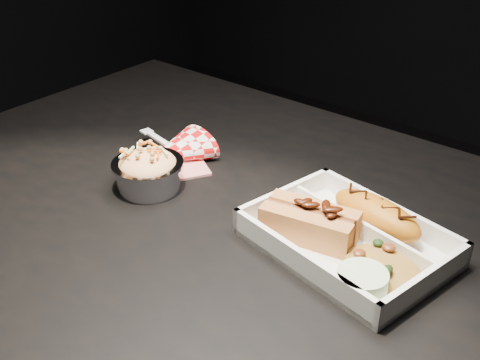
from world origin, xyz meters
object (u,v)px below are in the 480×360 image
(dining_table, at_px, (242,267))
(fried_pastry, at_px, (376,215))
(foil_coleslaw_cup, at_px, (148,169))
(hotdog, at_px, (310,220))
(food_tray, at_px, (348,242))
(napkin_fork, at_px, (175,152))

(dining_table, bearing_deg, fried_pastry, 26.49)
(dining_table, relative_size, fried_pastry, 8.55)
(fried_pastry, relative_size, foil_coleslaw_cup, 1.28)
(foil_coleslaw_cup, bearing_deg, hotdog, 8.31)
(dining_table, distance_m, food_tray, 0.19)
(dining_table, relative_size, napkin_fork, 6.70)
(fried_pastry, relative_size, napkin_fork, 0.78)
(hotdog, bearing_deg, dining_table, 174.75)
(fried_pastry, bearing_deg, food_tray, -101.02)
(food_tray, relative_size, foil_coleslaw_cup, 2.56)
(dining_table, xyz_separation_m, food_tray, (0.16, 0.03, 0.10))
(dining_table, height_order, napkin_fork, napkin_fork)
(food_tray, height_order, napkin_fork, napkin_fork)
(napkin_fork, bearing_deg, fried_pastry, 15.20)
(food_tray, xyz_separation_m, hotdog, (-0.05, -0.02, 0.02))
(fried_pastry, bearing_deg, napkin_fork, -176.51)
(food_tray, relative_size, fried_pastry, 1.99)
(foil_coleslaw_cup, height_order, napkin_fork, foil_coleslaw_cup)
(food_tray, distance_m, napkin_fork, 0.35)
(hotdog, xyz_separation_m, foil_coleslaw_cup, (-0.27, -0.04, -0.00))
(fried_pastry, height_order, napkin_fork, napkin_fork)
(fried_pastry, bearing_deg, hotdog, -129.78)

